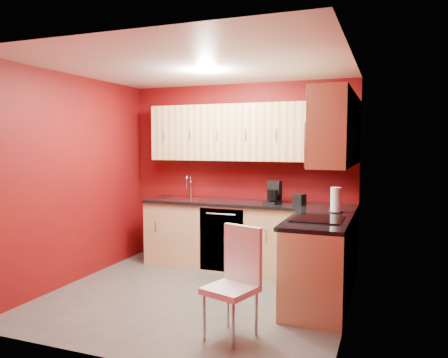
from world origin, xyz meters
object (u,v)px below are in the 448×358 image
Objects in this scene: paper_towel at (336,200)px; dining_chair at (231,283)px; microwave at (331,145)px; sink at (186,196)px; coffee_maker at (272,192)px; napkin_holder at (299,200)px.

paper_towel is 0.29× the size of dining_chair.
sink is at bearing 154.40° from microwave.
sink is 1.26m from coffee_maker.
sink is 0.54× the size of dining_chair.
napkin_holder is at bearing 138.44° from paper_towel.
sink is 1.79× the size of coffee_maker.
coffee_maker reaches higher than napkin_holder.
microwave reaches higher than paper_towel.
paper_towel reaches higher than napkin_holder.
dining_chair is (-0.20, -1.96, -0.50)m from napkin_holder.
coffee_maker is at bearing 179.90° from napkin_holder.
sink is (-2.09, 1.00, -0.72)m from microwave.
sink is at bearing 178.15° from napkin_holder.
dining_chair is at bearing -95.97° from napkin_holder.
coffee_maker is at bearing 152.44° from paper_towel.
coffee_maker reaches higher than dining_chair.
napkin_holder is 0.67m from paper_towel.
coffee_maker is 2.10× the size of napkin_holder.
napkin_holder is at bearing -1.85° from sink.
napkin_holder is (0.35, -0.00, -0.08)m from coffee_maker.
coffee_maker is 0.95m from paper_towel.
paper_towel is at bearing -14.52° from coffee_maker.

